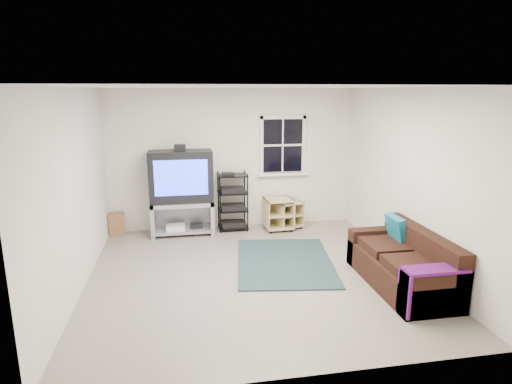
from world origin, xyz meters
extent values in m
plane|color=gray|center=(0.00, 0.00, 0.00)|extent=(4.60, 4.60, 0.00)
plane|color=white|center=(0.00, 0.00, 2.60)|extent=(4.60, 4.60, 0.00)
plane|color=white|center=(0.00, 2.30, 1.30)|extent=(4.60, 0.00, 4.60)
plane|color=white|center=(0.00, -2.30, 1.30)|extent=(4.60, 0.00, 4.60)
plane|color=white|center=(-2.30, 0.00, 1.30)|extent=(0.00, 4.60, 4.60)
plane|color=white|center=(2.30, 0.00, 1.30)|extent=(0.00, 4.60, 4.60)
cube|color=black|center=(0.95, 2.28, 1.55)|extent=(0.80, 0.01, 1.02)
cube|color=white|center=(0.95, 2.26, 2.07)|extent=(0.88, 0.06, 0.06)
cube|color=white|center=(0.95, 2.25, 1.00)|extent=(0.98, 0.14, 0.05)
cube|color=white|center=(0.54, 2.26, 1.55)|extent=(0.06, 0.06, 1.10)
cube|color=white|center=(1.36, 2.26, 1.55)|extent=(0.06, 0.06, 1.10)
cube|color=white|center=(0.95, 2.27, 1.55)|extent=(0.78, 0.04, 0.04)
cube|color=#9F9EA6|center=(-0.97, 1.99, 0.58)|extent=(1.12, 0.56, 0.07)
cube|color=#9F9EA6|center=(-1.49, 1.99, 0.31)|extent=(0.07, 0.56, 0.61)
cube|color=#9F9EA6|center=(-0.44, 1.99, 0.31)|extent=(0.07, 0.56, 0.61)
cube|color=#9F9EA6|center=(-0.97, 1.99, 0.08)|extent=(0.98, 0.51, 0.04)
cube|color=#9F9EA6|center=(-0.97, 2.25, 0.31)|extent=(1.12, 0.04, 0.61)
cube|color=silver|center=(-1.10, 1.95, 0.15)|extent=(0.33, 0.27, 0.09)
cube|color=black|center=(-0.72, 1.99, 0.13)|extent=(0.22, 0.20, 0.07)
cube|color=black|center=(-0.97, 1.99, 1.07)|extent=(1.12, 0.47, 0.92)
cube|color=#1C39EF|center=(-0.97, 1.75, 1.09)|extent=(0.92, 0.01, 0.62)
cube|color=black|center=(-0.97, 1.99, 1.58)|extent=(0.20, 0.15, 0.11)
cylinder|color=black|center=(-0.29, 1.90, 0.54)|extent=(0.02, 0.02, 1.09)
cylinder|color=black|center=(0.22, 1.90, 0.54)|extent=(0.02, 0.02, 1.09)
cylinder|color=black|center=(-0.29, 2.26, 0.54)|extent=(0.02, 0.02, 1.09)
cylinder|color=black|center=(0.22, 2.26, 0.54)|extent=(0.02, 0.02, 1.09)
cube|color=black|center=(-0.04, 2.08, 0.05)|extent=(0.54, 0.40, 0.02)
cube|color=black|center=(-0.04, 2.08, 0.10)|extent=(0.43, 0.32, 0.09)
cube|color=black|center=(-0.04, 2.08, 0.38)|extent=(0.54, 0.40, 0.02)
cube|color=black|center=(-0.04, 2.08, 0.43)|extent=(0.43, 0.32, 0.09)
cube|color=black|center=(-0.04, 2.08, 0.71)|extent=(0.54, 0.40, 0.02)
cube|color=black|center=(-0.04, 2.08, 0.76)|extent=(0.43, 0.32, 0.09)
cube|color=black|center=(-0.04, 2.08, 1.04)|extent=(0.54, 0.40, 0.02)
cube|color=#CDB77E|center=(0.80, 1.93, 0.58)|extent=(0.53, 0.53, 0.02)
cube|color=#CDB77E|center=(0.80, 1.93, 0.06)|extent=(0.53, 0.53, 0.02)
cube|color=#CDB77E|center=(0.56, 1.92, 0.32)|extent=(0.05, 0.50, 0.54)
cube|color=#CDB77E|center=(1.04, 1.94, 0.32)|extent=(0.05, 0.50, 0.54)
cube|color=#CDB77E|center=(0.79, 2.17, 0.32)|extent=(0.46, 0.05, 0.54)
cube|color=#CDB77E|center=(0.80, 1.93, 0.30)|extent=(0.48, 0.50, 0.02)
cylinder|color=black|center=(0.61, 1.72, 0.03)|extent=(0.05, 0.05, 0.05)
cylinder|color=black|center=(0.99, 2.14, 0.03)|extent=(0.05, 0.05, 0.05)
cube|color=#CDB77E|center=(1.01, 2.01, 0.50)|extent=(0.58, 0.58, 0.02)
cube|color=#CDB77E|center=(1.01, 2.01, 0.06)|extent=(0.58, 0.58, 0.02)
cube|color=#CDB77E|center=(0.80, 1.94, 0.28)|extent=(0.16, 0.45, 0.46)
cube|color=#CDB77E|center=(1.22, 2.07, 0.28)|extent=(0.16, 0.45, 0.46)
cube|color=#CDB77E|center=(0.94, 2.22, 0.28)|extent=(0.41, 0.14, 0.46)
cube|color=#CDB77E|center=(1.01, 2.01, 0.26)|extent=(0.53, 0.55, 0.02)
cylinder|color=black|center=(0.89, 1.78, 0.02)|extent=(0.05, 0.05, 0.05)
cylinder|color=black|center=(1.13, 2.24, 0.02)|extent=(0.05, 0.05, 0.05)
cylinder|color=silver|center=(0.99, 1.90, 0.52)|extent=(0.33, 0.33, 0.02)
cube|color=black|center=(1.87, -0.70, 0.19)|extent=(0.80, 1.77, 0.37)
cube|color=black|center=(2.16, -0.70, 0.56)|extent=(0.21, 1.77, 0.38)
cube|color=black|center=(1.87, 0.08, 0.28)|extent=(0.80, 0.21, 0.55)
cube|color=black|center=(1.87, -1.48, 0.28)|extent=(0.80, 0.21, 0.55)
cube|color=black|center=(1.80, -1.06, 0.43)|extent=(0.53, 0.64, 0.12)
cube|color=black|center=(1.80, -0.35, 0.43)|extent=(0.53, 0.64, 0.12)
cube|color=#167188|center=(2.03, -0.21, 0.64)|extent=(0.18, 0.43, 0.37)
cube|color=#0D1293|center=(1.85, -1.48, 0.57)|extent=(0.73, 0.27, 0.04)
cube|color=#0D1293|center=(1.49, -1.48, 0.29)|extent=(0.04, 0.27, 0.51)
cube|color=black|center=(0.54, 0.34, 0.01)|extent=(1.68, 2.13, 0.02)
cube|color=#8D623F|center=(-2.16, 2.16, 0.20)|extent=(0.30, 0.22, 0.40)
camera|label=1|loc=(-0.96, -5.59, 2.55)|focal=30.00mm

